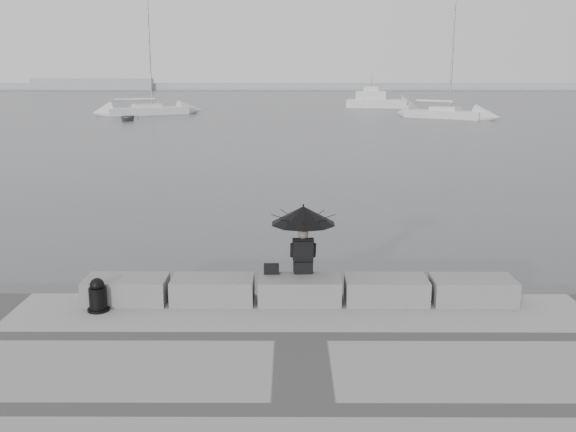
{
  "coord_description": "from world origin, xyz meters",
  "views": [
    {
      "loc": [
        -0.18,
        -12.38,
        4.97
      ],
      "look_at": [
        -0.24,
        3.0,
        1.45
      ],
      "focal_mm": 40.0,
      "sensor_mm": 36.0,
      "label": 1
    }
  ],
  "objects_px": {
    "seated_person": "(303,222)",
    "sailboat_right": "(445,113)",
    "mooring_bollard": "(98,297)",
    "motor_cruiser": "(377,101)",
    "dinghy": "(128,118)",
    "sailboat_left": "(147,110)"
  },
  "relations": [
    {
      "from": "sailboat_right",
      "to": "dinghy",
      "type": "bearing_deg",
      "value": -138.22
    },
    {
      "from": "seated_person",
      "to": "sailboat_right",
      "type": "bearing_deg",
      "value": 70.36
    },
    {
      "from": "sailboat_right",
      "to": "dinghy",
      "type": "distance_m",
      "value": 32.68
    },
    {
      "from": "motor_cruiser",
      "to": "sailboat_left",
      "type": "bearing_deg",
      "value": -142.56
    },
    {
      "from": "mooring_bollard",
      "to": "motor_cruiser",
      "type": "relative_size",
      "value": 0.08
    },
    {
      "from": "seated_person",
      "to": "sailboat_right",
      "type": "relative_size",
      "value": 0.11
    },
    {
      "from": "seated_person",
      "to": "dinghy",
      "type": "height_order",
      "value": "seated_person"
    },
    {
      "from": "sailboat_left",
      "to": "sailboat_right",
      "type": "distance_m",
      "value": 32.77
    },
    {
      "from": "sailboat_right",
      "to": "dinghy",
      "type": "height_order",
      "value": "sailboat_right"
    },
    {
      "from": "mooring_bollard",
      "to": "sailboat_left",
      "type": "height_order",
      "value": "sailboat_left"
    },
    {
      "from": "sailboat_right",
      "to": "dinghy",
      "type": "relative_size",
      "value": 4.02
    },
    {
      "from": "seated_person",
      "to": "mooring_bollard",
      "type": "xyz_separation_m",
      "value": [
        -3.89,
        -0.88,
        -1.25
      ]
    },
    {
      "from": "mooring_bollard",
      "to": "dinghy",
      "type": "bearing_deg",
      "value": 103.42
    },
    {
      "from": "mooring_bollard",
      "to": "sailboat_right",
      "type": "height_order",
      "value": "sailboat_right"
    },
    {
      "from": "seated_person",
      "to": "sailboat_right",
      "type": "distance_m",
      "value": 57.81
    },
    {
      "from": "sailboat_right",
      "to": "motor_cruiser",
      "type": "relative_size",
      "value": 1.55
    },
    {
      "from": "sailboat_left",
      "to": "motor_cruiser",
      "type": "height_order",
      "value": "sailboat_left"
    },
    {
      "from": "sailboat_left",
      "to": "motor_cruiser",
      "type": "distance_m",
      "value": 30.94
    },
    {
      "from": "motor_cruiser",
      "to": "dinghy",
      "type": "distance_m",
      "value": 35.58
    },
    {
      "from": "motor_cruiser",
      "to": "dinghy",
      "type": "xyz_separation_m",
      "value": [
        -27.96,
        -22.01,
        -0.62
      ]
    },
    {
      "from": "seated_person",
      "to": "sailboat_right",
      "type": "height_order",
      "value": "sailboat_right"
    },
    {
      "from": "mooring_bollard",
      "to": "motor_cruiser",
      "type": "xyz_separation_m",
      "value": [
        15.21,
        75.41,
        0.12
      ]
    }
  ]
}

